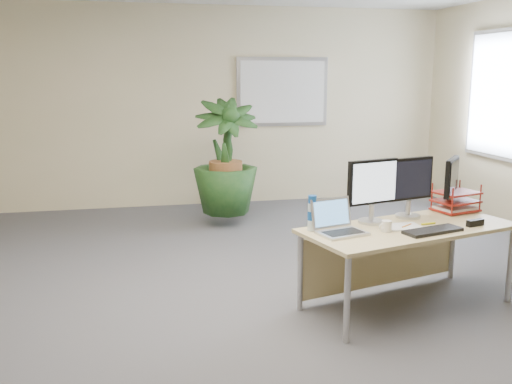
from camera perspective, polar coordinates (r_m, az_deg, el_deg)
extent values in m
plane|color=#414145|center=(4.32, 0.54, -12.81)|extent=(8.00, 8.00, 0.00)
cube|color=#C8BC8D|center=(7.89, -5.95, 8.43)|extent=(7.00, 0.04, 2.70)
cube|color=#A9A9AE|center=(8.07, 2.66, 9.97)|extent=(1.30, 0.03, 0.95)
cube|color=white|center=(8.06, 2.70, 9.97)|extent=(1.20, 0.01, 0.85)
cube|color=#A9A9AE|center=(7.52, 23.34, 8.92)|extent=(0.03, 1.30, 1.55)
cube|color=silver|center=(7.51, 23.21, 8.93)|extent=(0.01, 1.20, 1.45)
cube|color=tan|center=(4.54, 15.09, -3.53)|extent=(1.80, 1.11, 0.03)
cube|color=tan|center=(4.86, 12.34, -6.35)|extent=(1.53, 0.42, 0.50)
cylinder|color=#ADACB1|center=(3.94, 9.10, -10.58)|extent=(0.04, 0.04, 0.62)
cylinder|color=#ADACB1|center=(4.99, 24.08, -6.66)|extent=(0.04, 0.04, 0.62)
cylinder|color=#ADACB1|center=(4.41, 4.43, -8.00)|extent=(0.04, 0.04, 0.62)
cylinder|color=#ADACB1|center=(5.37, 19.06, -5.01)|extent=(0.04, 0.04, 0.62)
imported|color=#143916|center=(6.80, -3.06, 2.87)|extent=(0.89, 0.89, 1.50)
cylinder|color=#ADACB1|center=(4.58, 11.42, -2.89)|extent=(0.20, 0.20, 0.02)
cylinder|color=#ADACB1|center=(4.56, 11.46, -2.02)|extent=(0.04, 0.04, 0.12)
cube|color=black|center=(4.51, 11.58, 1.00)|extent=(0.45, 0.15, 0.35)
cube|color=silver|center=(4.49, 11.79, 0.95)|extent=(0.40, 0.11, 0.31)
cylinder|color=#ADACB1|center=(4.82, 14.92, -2.33)|extent=(0.20, 0.20, 0.02)
cylinder|color=#ADACB1|center=(4.80, 14.97, -1.52)|extent=(0.04, 0.04, 0.12)
cube|color=black|center=(4.76, 15.12, 1.30)|extent=(0.44, 0.15, 0.34)
cube|color=black|center=(4.74, 15.32, 1.25)|extent=(0.39, 0.11, 0.30)
cylinder|color=#ADACB1|center=(5.13, 18.75, -1.72)|extent=(0.19, 0.19, 0.02)
cylinder|color=#ADACB1|center=(5.12, 18.80, -1.00)|extent=(0.04, 0.04, 0.11)
cube|color=black|center=(5.08, 18.97, 1.46)|extent=(0.30, 0.34, 0.32)
cube|color=black|center=(5.07, 19.22, 1.44)|extent=(0.25, 0.29, 0.28)
cube|color=silver|center=(4.21, 8.61, -4.09)|extent=(0.39, 0.31, 0.02)
cube|color=black|center=(4.20, 8.69, -3.99)|extent=(0.32, 0.22, 0.00)
cube|color=silver|center=(4.30, 7.51, -2.06)|extent=(0.34, 0.14, 0.22)
cube|color=#62ADFD|center=(4.29, 7.57, -2.08)|extent=(0.30, 0.12, 0.18)
cube|color=black|center=(4.41, 17.27, -3.72)|extent=(0.49, 0.27, 0.03)
cylinder|color=white|center=(4.34, 12.93, -3.35)|extent=(0.07, 0.07, 0.08)
torus|color=white|center=(4.32, 12.43, -3.38)|extent=(0.06, 0.03, 0.06)
cube|color=silver|center=(4.49, 14.51, -3.38)|extent=(0.27, 0.20, 0.01)
cylinder|color=orange|center=(4.50, 14.84, -3.25)|extent=(0.11, 0.08, 0.01)
cylinder|color=yellow|center=(4.63, 16.86, -3.04)|extent=(0.13, 0.03, 0.02)
cylinder|color=white|center=(4.26, 5.63, -2.48)|extent=(0.07, 0.07, 0.21)
cylinder|color=#1754AE|center=(4.23, 5.66, -0.72)|extent=(0.06, 0.06, 0.06)
cylinder|color=#1754AE|center=(4.26, 5.63, -2.36)|extent=(0.07, 0.07, 0.07)
cube|color=maroon|center=(5.14, 19.28, -1.66)|extent=(0.41, 0.34, 0.02)
cube|color=maroon|center=(5.13, 19.34, -0.85)|extent=(0.41, 0.34, 0.02)
cube|color=maroon|center=(5.11, 19.39, -0.04)|extent=(0.41, 0.34, 0.02)
cube|color=silver|center=(5.14, 19.29, -1.49)|extent=(0.37, 0.31, 0.02)
cube|color=black|center=(4.70, 21.07, -2.89)|extent=(0.16, 0.08, 0.05)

